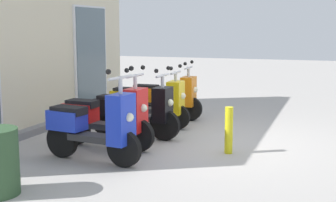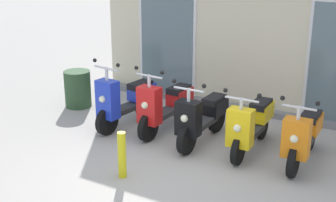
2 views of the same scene
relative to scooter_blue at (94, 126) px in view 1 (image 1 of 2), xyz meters
name	(u,v)px [view 1 (image 1 of 2)]	position (x,y,z in m)	size (l,w,h in m)	color
ground_plane	(206,143)	(1.59, -1.17, -0.51)	(40.00, 40.00, 0.00)	#A8A39E
storefront_facade	(33,32)	(1.59, 2.08, 1.26)	(6.61, 0.50, 3.68)	beige
scooter_blue	(94,126)	(0.00, 0.00, 0.00)	(0.61, 1.55, 1.34)	black
scooter_red	(108,117)	(0.75, 0.17, -0.02)	(0.59, 1.62, 1.29)	black
scooter_black	(135,111)	(1.54, 0.06, -0.05)	(0.60, 1.62, 1.21)	black
scooter_yellow	(150,102)	(2.37, 0.13, -0.03)	(0.60, 1.59, 1.18)	black
scooter_orange	(166,97)	(3.22, 0.13, -0.05)	(0.56, 1.56, 1.19)	black
curb_bollard	(229,130)	(1.09, -1.65, -0.16)	(0.12, 0.12, 0.70)	yellow
traffic_cone	(173,99)	(4.26, 0.32, -0.25)	(0.32, 0.32, 0.52)	orange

